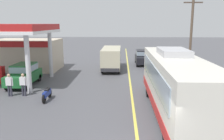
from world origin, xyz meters
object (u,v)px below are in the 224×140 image
Objects in this scene: pedestrian_near_pump at (9,84)px; motorcycle_parked_forecourt at (47,94)px; minibus_opposing_lane at (111,57)px; car_trailing_behind_bus at (142,57)px; pedestrian_by_shop at (23,83)px; car_at_pump at (24,73)px; coach_bus_main at (176,86)px.

motorcycle_parked_forecourt is at bearing -13.67° from pedestrian_near_pump.
minibus_opposing_lane is 12.22m from pedestrian_near_pump.
minibus_opposing_lane is at bearing 56.10° from pedestrian_near_pump.
pedestrian_near_pump is 17.22m from car_trailing_behind_bus.
motorcycle_parked_forecourt is at bearing -23.19° from pedestrian_by_shop.
car_at_pump is at bearing 129.80° from motorcycle_parked_forecourt.
coach_bus_main is at bearing -88.43° from car_trailing_behind_bus.
pedestrian_by_shop is 16.54m from car_trailing_behind_bus.
coach_bus_main is at bearing -14.69° from pedestrian_near_pump.
coach_bus_main reaches higher than pedestrian_by_shop.
car_at_pump is 3.10m from pedestrian_near_pump.
motorcycle_parked_forecourt is 0.43× the size of car_trailing_behind_bus.
coach_bus_main is at bearing -16.70° from pedestrian_by_shop.
car_at_pump is 2.53× the size of pedestrian_near_pump.
car_at_pump is at bearing 94.50° from pedestrian_near_pump.
pedestrian_by_shop is at bearing 7.87° from pedestrian_near_pump.
motorcycle_parked_forecourt is 16.22m from car_trailing_behind_bus.
minibus_opposing_lane is at bearing -137.57° from car_trailing_behind_bus.
coach_bus_main reaches higher than car_trailing_behind_bus.
car_at_pump is at bearing -135.04° from minibus_opposing_lane.
pedestrian_near_pump reaches higher than motorcycle_parked_forecourt.
minibus_opposing_lane is 11.56m from motorcycle_parked_forecourt.
minibus_opposing_lane is 5.14m from car_trailing_behind_bus.
motorcycle_parked_forecourt is 1.08× the size of pedestrian_near_pump.
pedestrian_near_pump is at bearing -85.50° from car_at_pump.
car_at_pump and car_trailing_behind_bus have the same top height.
pedestrian_near_pump is at bearing -127.93° from car_trailing_behind_bus.
minibus_opposing_lane is 1.46× the size of car_trailing_behind_bus.
pedestrian_by_shop is at bearing -125.60° from car_trailing_behind_bus.
car_trailing_behind_bus is at bearing 91.57° from coach_bus_main.
pedestrian_near_pump is 0.40× the size of car_trailing_behind_bus.
minibus_opposing_lane is at bearing 107.98° from coach_bus_main.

